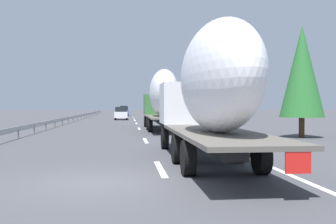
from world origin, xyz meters
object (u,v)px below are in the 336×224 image
at_px(truck_trailing, 210,89).
at_px(car_blue_sedan, 124,111).
at_px(car_silver_hatch, 124,110).
at_px(road_sign, 167,105).
at_px(truck_lead, 162,97).
at_px(car_white_van, 121,113).

distance_m(truck_trailing, car_blue_sedan, 64.89).
height_order(car_blue_sedan, car_silver_hatch, car_silver_hatch).
xyz_separation_m(truck_trailing, car_blue_sedan, (64.78, 3.49, -1.63)).
distance_m(car_silver_hatch, road_sign, 44.93).
height_order(truck_lead, car_silver_hatch, truck_lead).
bearing_deg(truck_trailing, car_white_van, 4.97).
bearing_deg(car_white_van, car_silver_hatch, -0.00).
bearing_deg(car_silver_hatch, car_white_van, 180.00).
bearing_deg(truck_lead, car_silver_hatch, 3.00).
relative_size(car_white_van, car_blue_sedan, 1.00).
xyz_separation_m(truck_lead, truck_trailing, (-18.32, -0.00, -0.10)).
height_order(car_white_van, car_silver_hatch, car_silver_hatch).
xyz_separation_m(car_white_van, car_blue_sedan, (21.97, -0.23, 0.04)).
distance_m(truck_lead, car_white_van, 24.83).
bearing_deg(car_blue_sedan, truck_trailing, -176.91).
relative_size(car_white_van, road_sign, 1.36).
bearing_deg(car_silver_hatch, truck_lead, -177.00).
distance_m(truck_lead, road_sign, 26.73).
bearing_deg(car_silver_hatch, truck_trailing, -177.62).
distance_m(car_blue_sedan, road_sign, 21.01).
distance_m(truck_trailing, car_white_van, 42.99).
bearing_deg(car_silver_hatch, car_blue_sedan, -179.48).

